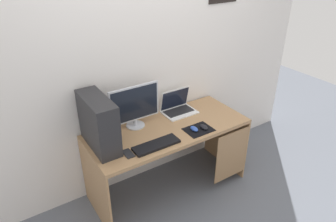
% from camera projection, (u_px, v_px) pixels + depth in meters
% --- Properties ---
extents(ground_plane, '(8.00, 8.00, 0.00)m').
position_uv_depth(ground_plane, '(168.00, 186.00, 3.31)').
color(ground_plane, slate).
extents(wall_back, '(4.00, 0.05, 2.60)m').
position_uv_depth(wall_back, '(147.00, 59.00, 2.96)').
color(wall_back, silver).
rests_on(wall_back, ground_plane).
extents(desk, '(1.55, 0.66, 0.73)m').
position_uv_depth(desk, '(170.00, 140.00, 3.03)').
color(desk, '#A37A51').
rests_on(desk, ground_plane).
extents(pc_tower, '(0.18, 0.50, 0.46)m').
position_uv_depth(pc_tower, '(98.00, 123.00, 2.59)').
color(pc_tower, '#232326').
rests_on(pc_tower, desk).
extents(monitor, '(0.50, 0.18, 0.42)m').
position_uv_depth(monitor, '(135.00, 106.00, 2.88)').
color(monitor, '#B7BCC6').
rests_on(monitor, desk).
extents(laptop, '(0.34, 0.24, 0.24)m').
position_uv_depth(laptop, '(178.00, 107.00, 3.22)').
color(laptop, white).
rests_on(laptop, desk).
extents(keyboard, '(0.42, 0.14, 0.02)m').
position_uv_depth(keyboard, '(156.00, 145.00, 2.69)').
color(keyboard, black).
rests_on(keyboard, desk).
extents(mousepad, '(0.26, 0.20, 0.00)m').
position_uv_depth(mousepad, '(199.00, 130.00, 2.92)').
color(mousepad, black).
rests_on(mousepad, desk).
extents(mouse_left, '(0.06, 0.10, 0.03)m').
position_uv_depth(mouse_left, '(194.00, 129.00, 2.90)').
color(mouse_left, '#2D51B2').
rests_on(mouse_left, mousepad).
extents(mouse_right, '(0.06, 0.10, 0.03)m').
position_uv_depth(mouse_right, '(204.00, 127.00, 2.93)').
color(mouse_right, black).
rests_on(mouse_right, mousepad).
extents(cell_phone, '(0.07, 0.13, 0.01)m').
position_uv_depth(cell_phone, '(128.00, 154.00, 2.59)').
color(cell_phone, '#232326').
rests_on(cell_phone, desk).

